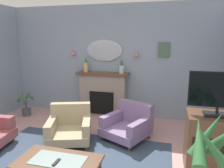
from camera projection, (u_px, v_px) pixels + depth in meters
name	position (u px, v px, depth m)	size (l,w,h in m)	color
wall_back	(111.00, 61.00, 5.57)	(6.46, 0.10, 2.87)	#8C9EB2
patterned_rug	(68.00, 167.00, 3.39)	(3.20, 2.40, 0.01)	#38475B
fireplace	(103.00, 95.00, 5.58)	(1.36, 0.36, 1.16)	gray
mantel_vase_right	(86.00, 65.00, 5.50)	(0.11, 0.11, 0.40)	tan
mantel_vase_left	(122.00, 67.00, 5.27)	(0.12, 0.12, 0.36)	silver
wall_mirror	(104.00, 51.00, 5.48)	(0.96, 0.06, 0.56)	#B2BCC6
wall_sconce_left	(73.00, 52.00, 5.65)	(0.14, 0.14, 0.14)	#D17066
wall_sconce_right	(137.00, 53.00, 5.23)	(0.14, 0.14, 0.14)	#D17066
framed_picture	(164.00, 50.00, 5.10)	(0.28, 0.03, 0.36)	#4C6B56
coffee_table	(58.00, 164.00, 2.80)	(1.10, 0.60, 0.45)	brown
tv_remote	(56.00, 162.00, 2.72)	(0.04, 0.16, 0.02)	black
armchair_in_corner	(70.00, 126.00, 4.22)	(1.02, 1.03, 0.71)	tan
armchair_beside_couch	(128.00, 124.00, 4.34)	(1.07, 1.08, 0.71)	gray
tv_cabinet	(213.00, 143.00, 3.22)	(0.80, 0.57, 0.90)	brown
tv_flatscreen	(219.00, 93.00, 3.04)	(0.84, 0.24, 0.65)	black
potted_plant_small_fern	(26.00, 104.00, 5.62)	(0.36, 0.36, 0.68)	#474C56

